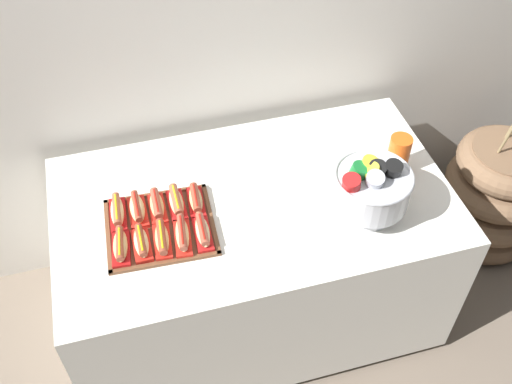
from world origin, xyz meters
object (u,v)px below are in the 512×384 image
(hot_dog_4, at_px, (203,232))
(hot_dog_8, at_px, (176,202))
(hot_dog_5, at_px, (117,212))
(hot_dog_3, at_px, (182,235))
(hot_dog_1, at_px, (141,243))
(serving_tray, at_px, (160,227))
(hot_dog_9, at_px, (196,200))
(punch_bowl, at_px, (371,186))
(floor_vase, at_px, (492,195))
(hot_dog_2, at_px, (162,239))
(hot_dog_7, at_px, (157,206))
(hot_dog_0, at_px, (121,246))
(buffet_table, at_px, (254,256))
(cup_stack, at_px, (398,154))
(hot_dog_6, at_px, (137,209))

(hot_dog_4, distance_m, hot_dog_8, 0.18)
(hot_dog_5, distance_m, hot_dog_8, 0.23)
(hot_dog_3, bearing_deg, hot_dog_1, 177.27)
(hot_dog_4, height_order, hot_dog_8, hot_dog_8)
(serving_tray, xyz_separation_m, hot_dog_9, (0.15, 0.08, 0.03))
(hot_dog_4, distance_m, hot_dog_5, 0.34)
(serving_tray, distance_m, punch_bowl, 0.80)
(floor_vase, distance_m, punch_bowl, 1.15)
(serving_tray, xyz_separation_m, hot_dog_3, (0.07, -0.09, 0.03))
(hot_dog_2, bearing_deg, hot_dog_7, 87.27)
(serving_tray, distance_m, hot_dog_5, 0.17)
(hot_dog_7, bearing_deg, hot_dog_0, -135.01)
(hot_dog_2, distance_m, hot_dog_8, 0.18)
(buffet_table, distance_m, hot_dog_1, 0.62)
(hot_dog_3, relative_size, hot_dog_9, 1.11)
(hot_dog_1, bearing_deg, hot_dog_3, -2.73)
(hot_dog_8, bearing_deg, buffet_table, -5.00)
(serving_tray, height_order, hot_dog_5, hot_dog_5)
(buffet_table, xyz_separation_m, hot_dog_5, (-0.52, 0.04, 0.41))
(hot_dog_7, relative_size, punch_bowl, 0.53)
(hot_dog_0, height_order, hot_dog_2, same)
(hot_dog_1, relative_size, cup_stack, 0.90)
(hot_dog_5, relative_size, punch_bowl, 0.60)
(hot_dog_3, relative_size, hot_dog_7, 1.16)
(hot_dog_6, height_order, punch_bowl, punch_bowl)
(hot_dog_3, height_order, hot_dog_6, same)
(hot_dog_3, distance_m, hot_dog_6, 0.22)
(hot_dog_1, relative_size, hot_dog_3, 0.86)
(buffet_table, xyz_separation_m, hot_dog_7, (-0.38, 0.03, 0.41))
(hot_dog_2, bearing_deg, hot_dog_9, 44.99)
(buffet_table, distance_m, serving_tray, 0.54)
(floor_vase, distance_m, hot_dog_0, 1.92)
(hot_dog_8, bearing_deg, cup_stack, -1.44)
(buffet_table, xyz_separation_m, hot_dog_8, (-0.30, 0.03, 0.41))
(hot_dog_6, distance_m, hot_dog_8, 0.15)
(hot_dog_5, bearing_deg, hot_dog_8, -2.73)
(serving_tray, bearing_deg, floor_vase, 6.33)
(hot_dog_5, distance_m, punch_bowl, 0.96)
(buffet_table, relative_size, hot_dog_4, 9.46)
(hot_dog_7, bearing_deg, buffet_table, -4.55)
(hot_dog_8, bearing_deg, serving_tray, -135.01)
(hot_dog_0, bearing_deg, hot_dog_2, -2.73)
(hot_dog_0, bearing_deg, hot_dog_1, -2.73)
(buffet_table, bearing_deg, hot_dog_1, -163.99)
(hot_dog_7, xyz_separation_m, cup_stack, (0.98, -0.03, 0.05))
(hot_dog_3, xyz_separation_m, hot_dog_5, (-0.22, 0.18, 0.00))
(hot_dog_0, relative_size, hot_dog_5, 0.95)
(floor_vase, distance_m, hot_dog_2, 1.78)
(hot_dog_0, bearing_deg, hot_dog_3, -2.73)
(hot_dog_1, height_order, hot_dog_3, hot_dog_3)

